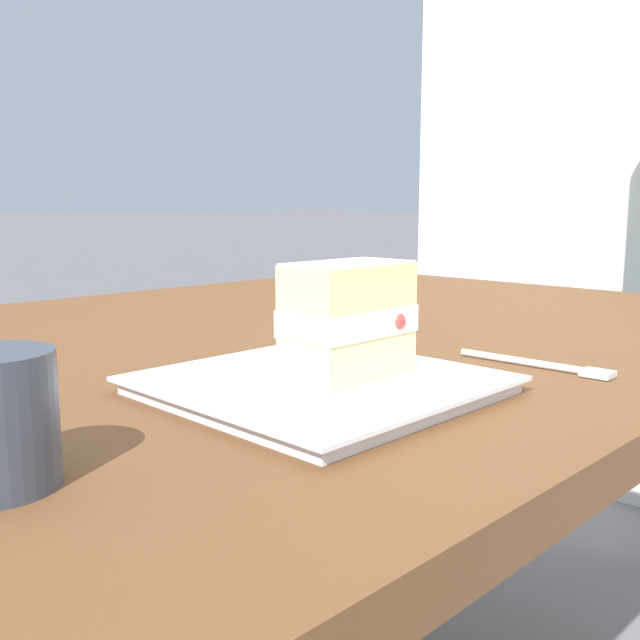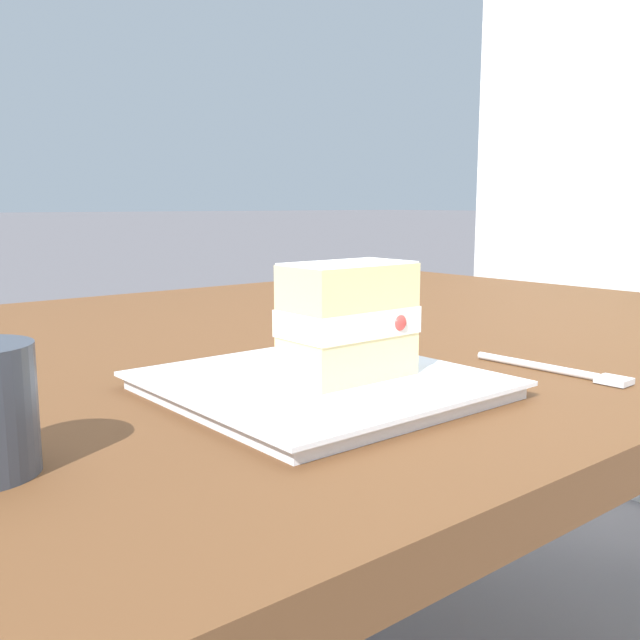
# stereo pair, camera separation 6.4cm
# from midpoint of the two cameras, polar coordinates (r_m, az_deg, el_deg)

# --- Properties ---
(patio_table) EXTENTS (1.52, 1.06, 0.71)m
(patio_table) POSITION_cam_midpoint_polar(r_m,az_deg,el_deg) (1.01, 0.96, -5.21)
(patio_table) COLOR brown
(patio_table) RESTS_ON ground
(dessert_plate) EXTENTS (0.27, 0.27, 0.02)m
(dessert_plate) POSITION_cam_midpoint_polar(r_m,az_deg,el_deg) (0.65, 2.82, -5.23)
(dessert_plate) COLOR white
(dessert_plate) RESTS_ON patio_table
(cake_slice) EXTENTS (0.12, 0.08, 0.10)m
(cake_slice) POSITION_cam_midpoint_polar(r_m,az_deg,el_deg) (0.64, 5.15, -0.06)
(cake_slice) COLOR #EAD18C
(cake_slice) RESTS_ON dessert_plate
(dessert_fork) EXTENTS (0.03, 0.17, 0.01)m
(dessert_fork) POSITION_cam_midpoint_polar(r_m,az_deg,el_deg) (0.78, 20.85, -3.79)
(dessert_fork) COLOR silver
(dessert_fork) RESTS_ON patio_table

